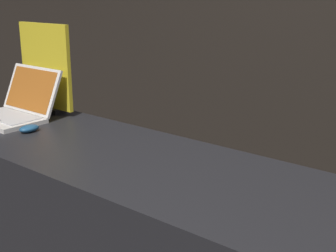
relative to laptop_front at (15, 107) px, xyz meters
name	(u,v)px	position (x,y,z in m)	size (l,w,h in m)	color
laptop_front	(15,107)	(0.00, 0.00, 0.00)	(0.37, 0.33, 0.23)	silver
mouse_front	(29,128)	(0.24, -0.09, -0.04)	(0.06, 0.09, 0.03)	navy
promo_stand_front	(46,70)	(0.00, 0.19, 0.15)	(0.37, 0.07, 0.44)	black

